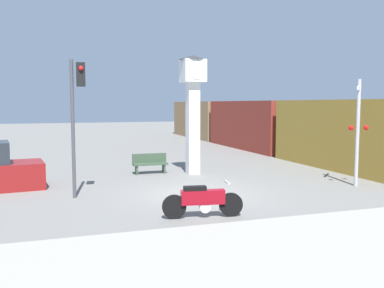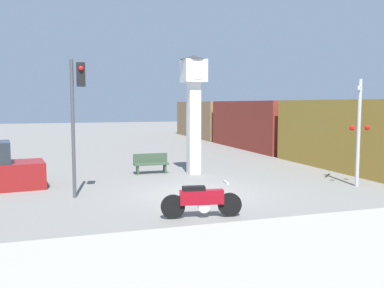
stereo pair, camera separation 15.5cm
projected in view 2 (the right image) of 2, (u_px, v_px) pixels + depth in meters
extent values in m
plane|color=slate|center=(196.00, 194.00, 15.16)|extent=(120.00, 120.00, 0.00)
cube|color=#9E998E|center=(307.00, 262.00, 8.55)|extent=(36.00, 6.00, 0.10)
cylinder|color=black|center=(230.00, 205.00, 12.17)|extent=(0.69, 0.22, 0.68)
cylinder|color=black|center=(173.00, 207.00, 11.93)|extent=(0.69, 0.22, 0.68)
cube|color=maroon|center=(202.00, 197.00, 12.03)|extent=(1.27, 0.45, 0.41)
cube|color=black|center=(194.00, 188.00, 11.97)|extent=(0.67, 0.36, 0.11)
cylinder|color=silver|center=(204.00, 207.00, 12.06)|extent=(0.35, 0.28, 0.32)
cube|color=silver|center=(226.00, 182.00, 12.09)|extent=(0.15, 0.50, 0.05)
cube|color=white|center=(194.00, 128.00, 19.46)|extent=(0.53, 0.53, 4.17)
cube|color=white|center=(194.00, 71.00, 19.22)|extent=(1.01, 1.01, 1.01)
cylinder|color=white|center=(197.00, 70.00, 18.73)|extent=(0.81, 0.02, 0.81)
cone|color=#333338|center=(194.00, 57.00, 19.16)|extent=(1.21, 1.21, 0.20)
cube|color=olive|center=(355.00, 135.00, 20.77)|extent=(2.80, 10.10, 3.40)
cube|color=maroon|center=(256.00, 125.00, 30.90)|extent=(2.80, 10.10, 3.40)
cube|color=olive|center=(206.00, 119.00, 41.02)|extent=(2.80, 10.10, 3.40)
cylinder|color=#47474C|center=(73.00, 129.00, 14.44)|extent=(0.12, 0.12, 4.68)
cube|color=black|center=(81.00, 75.00, 14.36)|extent=(0.28, 0.24, 0.80)
sphere|color=red|center=(81.00, 68.00, 14.20)|extent=(0.16, 0.16, 0.16)
cylinder|color=#B7B7BC|center=(359.00, 133.00, 16.50)|extent=(0.14, 0.14, 4.15)
cube|color=white|center=(360.00, 88.00, 16.34)|extent=(0.82, 0.82, 0.14)
sphere|color=red|center=(352.00, 128.00, 16.32)|extent=(0.20, 0.20, 0.20)
sphere|color=red|center=(367.00, 128.00, 16.54)|extent=(0.20, 0.20, 0.20)
cube|color=#384C38|center=(151.00, 164.00, 19.59)|extent=(1.60, 0.44, 0.08)
cube|color=#384C38|center=(150.00, 158.00, 19.75)|extent=(1.60, 0.06, 0.44)
cube|color=#384C38|center=(138.00, 170.00, 19.42)|extent=(0.08, 0.35, 0.41)
cube|color=#384C38|center=(165.00, 169.00, 19.81)|extent=(0.08, 0.35, 0.41)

